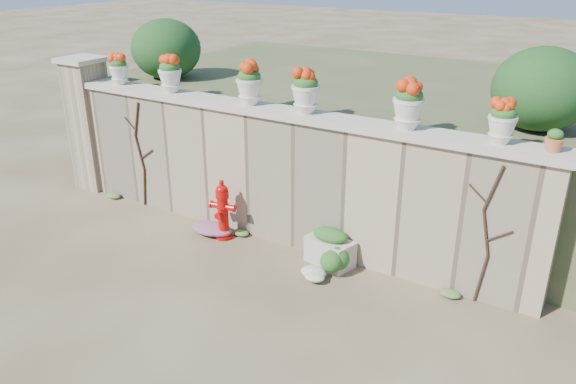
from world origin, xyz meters
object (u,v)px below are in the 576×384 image
Objects in this scene: fire_hydrant at (223,209)px; terracotta_pot at (554,141)px; urn_pot_0 at (119,69)px; planter_box at (330,248)px.

fire_hydrant is 4.80m from terracotta_pot.
fire_hydrant is at bearing -11.14° from urn_pot_0.
fire_hydrant is at bearing -160.40° from planter_box.
urn_pot_0 reaches higher than terracotta_pot.
fire_hydrant is 3.17m from urn_pot_0.
planter_box is (1.83, 0.15, -0.23)m from fire_hydrant.
fire_hydrant reaches higher than planter_box.
terracotta_pot is at bearing -1.46° from fire_hydrant.
urn_pot_0 is (-2.52, 0.50, 1.86)m from fire_hydrant.
planter_box is 4.84m from urn_pot_0.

